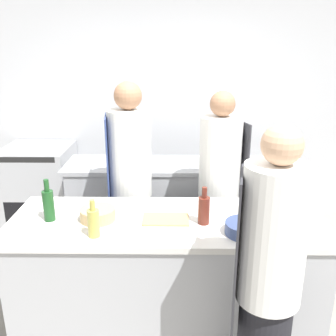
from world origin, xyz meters
The scene contains 17 objects.
ground_plane centered at (0.00, 0.00, 0.00)m, with size 16.00×16.00×0.00m, color gray.
wall_back centered at (0.00, 2.13, 1.40)m, with size 8.00×0.06×2.80m.
prep_counter centered at (0.00, 0.00, 0.45)m, with size 2.14×0.76×0.91m.
pass_counter centered at (0.08, 1.25, 0.45)m, with size 2.22×0.59×0.91m.
oven_range centered at (-1.49, 1.73, 0.47)m, with size 0.73×0.71×0.94m.
chef_at_prep_near centered at (0.52, -0.66, 0.86)m, with size 0.37×0.35×1.70m.
chef_at_stove centered at (0.43, 0.69, 0.85)m, with size 0.39×0.38×1.69m.
chef_at_pass_far centered at (-0.32, 0.68, 0.89)m, with size 0.39×0.37×1.76m.
bottle_olive_oil centered at (0.85, 0.07, 1.03)m, with size 0.09×0.09×0.32m.
bottle_vinegar centered at (0.69, -0.13, 1.01)m, with size 0.08×0.08×0.26m.
bottle_wine centered at (0.24, -0.06, 1.01)m, with size 0.08×0.08×0.25m.
bottle_cooking_oil centered at (0.71, -0.28, 1.02)m, with size 0.06×0.06×0.28m.
bottle_sauce centered at (-0.79, -0.02, 1.02)m, with size 0.07×0.07×0.29m.
bottle_water centered at (-0.45, -0.24, 1.00)m, with size 0.07×0.07×0.24m.
bowl_mixing_large centered at (-0.47, -0.01, 0.95)m, with size 0.24×0.24×0.08m.
bowl_prep_small centered at (0.49, -0.20, 0.94)m, with size 0.25×0.25×0.08m.
cutting_board centered at (-0.01, -0.01, 0.91)m, with size 0.31×0.19×0.01m.
Camera 1 is at (0.03, -2.29, 2.03)m, focal length 40.00 mm.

